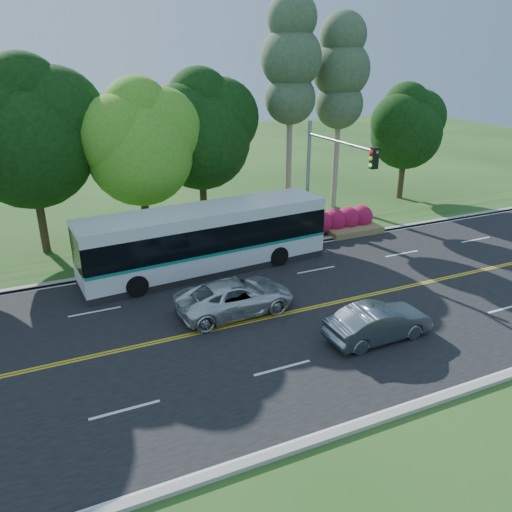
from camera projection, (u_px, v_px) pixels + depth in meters
name	position (u px, v px, depth m)	size (l,w,h in m)	color
ground	(255.00, 321.00, 20.78)	(120.00, 120.00, 0.00)	#1D4416
road	(255.00, 320.00, 20.77)	(60.00, 14.00, 0.02)	black
curb_north	(201.00, 259.00, 26.80)	(60.00, 0.30, 0.15)	#A5A095
curb_south	(353.00, 428.00, 14.70)	(60.00, 0.30, 0.15)	#A5A095
grass_verge	(191.00, 248.00, 28.37)	(60.00, 4.00, 0.10)	#1D4416
lane_markings	(253.00, 321.00, 20.73)	(57.60, 13.82, 0.00)	gold
tree_row	(74.00, 127.00, 26.56)	(44.70, 9.10, 13.84)	black
bougainvillea_hedge	(309.00, 225.00, 30.12)	(9.50, 2.25, 1.50)	maroon
traffic_signal	(326.00, 170.00, 26.05)	(0.42, 6.10, 7.00)	gray
transit_bus	(206.00, 240.00, 25.02)	(12.72, 3.71, 3.28)	silver
sedan	(379.00, 323.00, 19.18)	(1.49, 4.26, 1.41)	slate
suv	(236.00, 297.00, 21.21)	(2.36, 5.11, 1.42)	silver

